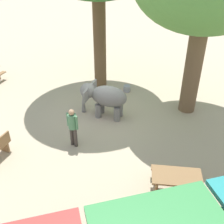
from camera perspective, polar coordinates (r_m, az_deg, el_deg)
ground_plane at (r=12.49m, az=-1.76°, el=-0.60°), size 60.00×60.00×0.00m
elephant at (r=11.97m, az=-1.65°, el=3.16°), size 2.06×1.89×1.50m
person_handler at (r=10.27m, az=-8.19°, el=-2.71°), size 0.37×0.40×1.62m
picnic_table_far at (r=8.81m, az=13.21°, el=-13.61°), size 1.94×1.93×0.78m
feed_bucket at (r=14.40m, az=3.10°, el=4.91°), size 0.36×0.36×0.32m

